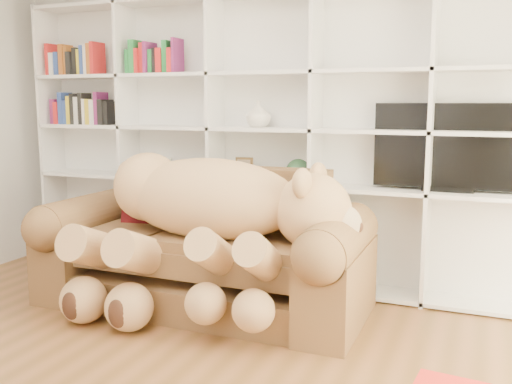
% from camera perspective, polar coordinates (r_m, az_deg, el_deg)
% --- Properties ---
extents(wall_back, '(5.00, 0.02, 2.70)m').
position_cam_1_polar(wall_back, '(4.88, 1.65, 6.99)').
color(wall_back, silver).
rests_on(wall_back, floor).
extents(bookshelf, '(4.43, 0.35, 2.40)m').
position_cam_1_polar(bookshelf, '(4.85, -1.60, 6.45)').
color(bookshelf, white).
rests_on(bookshelf, floor).
extents(sofa, '(2.42, 1.04, 1.02)m').
position_cam_1_polar(sofa, '(4.33, -5.16, -6.27)').
color(sofa, brown).
rests_on(sofa, floor).
extents(teddy_bear, '(1.97, 1.04, 1.14)m').
position_cam_1_polar(teddy_bear, '(4.02, -5.14, -2.42)').
color(teddy_bear, tan).
rests_on(teddy_bear, sofa).
extents(throw_pillow, '(0.53, 0.36, 0.51)m').
position_cam_1_polar(throw_pillow, '(4.65, -10.08, -0.54)').
color(throw_pillow, '#500D12').
rests_on(throw_pillow, sofa).
extents(tv, '(1.10, 0.18, 0.65)m').
position_cam_1_polar(tv, '(4.45, 18.83, 4.19)').
color(tv, black).
rests_on(tv, bookshelf).
extents(picture_frame, '(0.15, 0.04, 0.19)m').
position_cam_1_polar(picture_frame, '(4.80, -1.17, 2.38)').
color(picture_frame, '#52391C').
rests_on(picture_frame, bookshelf).
extents(green_vase, '(0.20, 0.20, 0.20)m').
position_cam_1_polar(green_vase, '(4.63, 4.24, 2.09)').
color(green_vase, '#2D5733').
rests_on(green_vase, bookshelf).
extents(figurine_tall, '(0.08, 0.08, 0.16)m').
position_cam_1_polar(figurine_tall, '(5.14, -8.82, 2.48)').
color(figurine_tall, silver).
rests_on(figurine_tall, bookshelf).
extents(figurine_short, '(0.10, 0.10, 0.13)m').
position_cam_1_polar(figurine_short, '(5.14, -8.78, 2.30)').
color(figurine_short, silver).
rests_on(figurine_short, bookshelf).
extents(snow_globe, '(0.11, 0.11, 0.11)m').
position_cam_1_polar(snow_globe, '(5.04, -6.77, 2.14)').
color(snow_globe, silver).
rests_on(snow_globe, bookshelf).
extents(shelf_vase, '(0.25, 0.25, 0.22)m').
position_cam_1_polar(shelf_vase, '(4.72, 0.23, 7.81)').
color(shelf_vase, white).
rests_on(shelf_vase, bookshelf).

